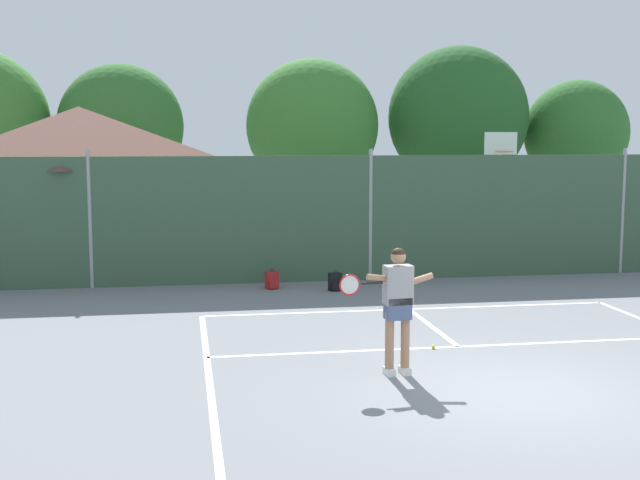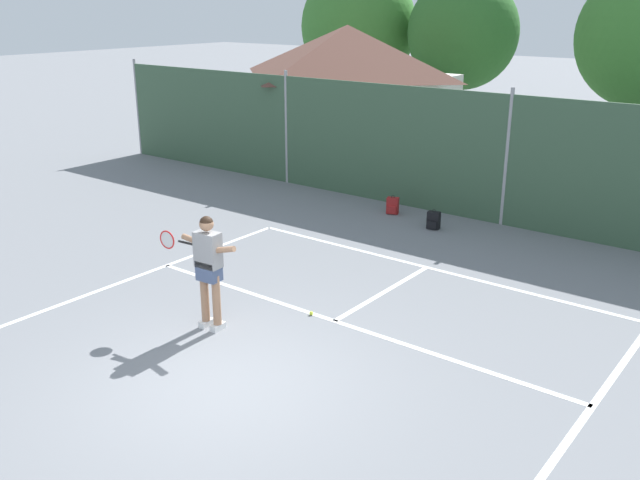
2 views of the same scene
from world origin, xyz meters
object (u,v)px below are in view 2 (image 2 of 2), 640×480
at_px(tennis_player, 208,262).
at_px(backpack_red, 393,206).
at_px(backpack_black, 433,221).
at_px(tennis_ball, 311,313).

xyz_separation_m(tennis_player, backpack_red, (-1.05, 7.09, -0.92)).
distance_m(tennis_player, backpack_red, 7.23).
bearing_deg(backpack_red, backpack_black, -18.28).
distance_m(tennis_player, tennis_ball, 1.97).
bearing_deg(tennis_ball, backpack_black, 96.91).
bearing_deg(backpack_red, tennis_player, -81.61).
distance_m(backpack_red, backpack_black, 1.45).
xyz_separation_m(tennis_ball, backpack_black, (-0.64, 5.30, 0.16)).
xyz_separation_m(backpack_red, backpack_black, (1.37, -0.45, 0.00)).
height_order(tennis_ball, backpack_black, backpack_black).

